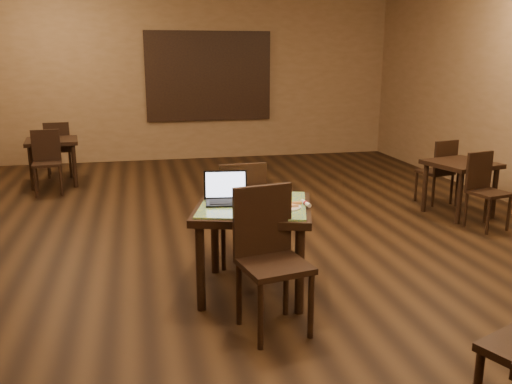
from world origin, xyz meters
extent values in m
plane|color=black|center=(0.00, 0.00, 0.00)|extent=(10.00, 10.00, 0.00)
cube|color=olive|center=(0.00, 5.00, 1.50)|extent=(8.00, 0.02, 3.00)
cube|color=#296497|center=(0.50, 4.97, 1.55)|extent=(2.20, 0.04, 1.50)
cube|color=black|center=(0.50, 4.95, 1.55)|extent=(2.34, 0.02, 1.64)
cylinder|color=black|center=(-0.43, -1.43, 0.35)|extent=(0.07, 0.07, 0.71)
cylinder|color=black|center=(-0.22, -0.70, 0.35)|extent=(0.07, 0.07, 0.71)
cylinder|color=black|center=(0.30, -1.64, 0.35)|extent=(0.07, 0.07, 0.71)
cylinder|color=black|center=(0.51, -0.91, 0.35)|extent=(0.07, 0.07, 0.71)
cube|color=black|center=(0.04, -1.17, 0.72)|extent=(1.14, 1.14, 0.06)
cube|color=#1B71B0|center=(0.04, -1.17, 0.76)|extent=(1.04, 1.04, 0.02)
cylinder|color=black|center=(-0.11, -2.10, 0.24)|extent=(0.04, 0.04, 0.48)
cylinder|color=black|center=(-0.19, -1.72, 0.24)|extent=(0.04, 0.04, 0.48)
cylinder|color=black|center=(0.27, -2.02, 0.24)|extent=(0.04, 0.04, 0.48)
cylinder|color=black|center=(0.19, -1.64, 0.24)|extent=(0.04, 0.04, 0.48)
cube|color=black|center=(0.04, -1.87, 0.50)|extent=(0.53, 0.53, 0.04)
cube|color=black|center=(0.00, -1.67, 0.78)|extent=(0.45, 0.13, 0.51)
cylinder|color=black|center=(0.22, -0.27, 0.23)|extent=(0.04, 0.04, 0.46)
cylinder|color=black|center=(0.24, -0.64, 0.23)|extent=(0.04, 0.04, 0.46)
cylinder|color=black|center=(-0.15, -0.29, 0.23)|extent=(0.04, 0.04, 0.46)
cylinder|color=black|center=(-0.13, -0.66, 0.23)|extent=(0.04, 0.04, 0.46)
cube|color=black|center=(0.04, -0.47, 0.48)|extent=(0.46, 0.46, 0.04)
cube|color=black|center=(0.05, -0.66, 0.75)|extent=(0.43, 0.07, 0.49)
cube|color=black|center=(-0.16, -1.12, 0.77)|extent=(0.39, 0.29, 0.02)
cube|color=black|center=(-0.16, -0.99, 0.89)|extent=(0.36, 0.10, 0.24)
cube|color=silver|center=(-0.16, -1.00, 0.89)|extent=(0.33, 0.08, 0.20)
cylinder|color=white|center=(0.26, -1.35, 0.77)|extent=(0.25, 0.25, 0.01)
cylinder|color=silver|center=(0.16, -0.93, 0.77)|extent=(0.37, 0.37, 0.01)
cylinder|color=beige|center=(0.16, -0.93, 0.78)|extent=(0.31, 0.31, 0.02)
torus|color=#D18643|center=(0.16, -0.93, 0.78)|extent=(0.32, 0.32, 0.02)
cube|color=silver|center=(0.18, -0.95, 0.79)|extent=(0.23, 0.24, 0.01)
cylinder|color=white|center=(0.44, -1.31, 0.78)|extent=(0.05, 0.16, 0.03)
cylinder|color=maroon|center=(0.44, -1.31, 0.78)|extent=(0.04, 0.03, 0.04)
cylinder|color=black|center=(2.79, 0.16, 0.32)|extent=(0.06, 0.06, 0.63)
cylinder|color=black|center=(2.66, 0.71, 0.32)|extent=(0.06, 0.06, 0.63)
cylinder|color=black|center=(3.34, 0.29, 0.32)|extent=(0.06, 0.06, 0.63)
cylinder|color=black|center=(3.21, 0.84, 0.32)|extent=(0.06, 0.06, 0.63)
cube|color=black|center=(3.00, 0.50, 0.64)|extent=(0.86, 0.86, 0.05)
cylinder|color=black|center=(2.88, -0.27, 0.20)|extent=(0.04, 0.04, 0.40)
cylinder|color=black|center=(2.81, 0.04, 0.20)|extent=(0.04, 0.04, 0.40)
cylinder|color=black|center=(3.19, -0.20, 0.20)|extent=(0.04, 0.04, 0.40)
cylinder|color=black|center=(3.12, 0.11, 0.20)|extent=(0.04, 0.04, 0.40)
cube|color=black|center=(3.00, -0.08, 0.42)|extent=(0.45, 0.45, 0.04)
cube|color=black|center=(2.96, 0.08, 0.65)|extent=(0.37, 0.12, 0.43)
cylinder|color=black|center=(3.12, 1.27, 0.20)|extent=(0.04, 0.04, 0.40)
cylinder|color=black|center=(3.19, 0.96, 0.20)|extent=(0.04, 0.04, 0.40)
cylinder|color=black|center=(2.81, 1.20, 0.20)|extent=(0.04, 0.04, 0.40)
cylinder|color=black|center=(2.88, 0.89, 0.20)|extent=(0.04, 0.04, 0.40)
cube|color=black|center=(3.00, 1.08, 0.42)|extent=(0.45, 0.45, 0.04)
cube|color=black|center=(3.04, 0.91, 0.65)|extent=(0.37, 0.12, 0.43)
cylinder|color=black|center=(-2.39, 2.96, 0.33)|extent=(0.07, 0.07, 0.66)
cylinder|color=black|center=(-2.46, 3.55, 0.33)|extent=(0.07, 0.07, 0.66)
cylinder|color=black|center=(-1.80, 3.03, 0.33)|extent=(0.07, 0.07, 0.66)
cylinder|color=black|center=(-1.87, 3.62, 0.33)|extent=(0.07, 0.07, 0.66)
cube|color=black|center=(-2.13, 3.29, 0.67)|extent=(0.82, 0.82, 0.06)
cylinder|color=black|center=(-2.28, 2.50, 0.21)|extent=(0.04, 0.04, 0.42)
cylinder|color=black|center=(-2.32, 2.83, 0.21)|extent=(0.04, 0.04, 0.42)
cylinder|color=black|center=(-1.95, 2.54, 0.21)|extent=(0.04, 0.04, 0.42)
cylinder|color=black|center=(-1.98, 2.87, 0.21)|extent=(0.04, 0.04, 0.42)
cube|color=black|center=(-2.13, 2.69, 0.44)|extent=(0.43, 0.43, 0.04)
cube|color=black|center=(-2.15, 2.86, 0.68)|extent=(0.39, 0.08, 0.45)
cylinder|color=black|center=(-1.98, 4.08, 0.21)|extent=(0.04, 0.04, 0.42)
cylinder|color=black|center=(-1.95, 3.75, 0.21)|extent=(0.04, 0.04, 0.42)
cylinder|color=black|center=(-2.32, 4.04, 0.21)|extent=(0.04, 0.04, 0.42)
cylinder|color=black|center=(-2.28, 3.71, 0.21)|extent=(0.04, 0.04, 0.42)
cube|color=black|center=(-2.13, 3.90, 0.44)|extent=(0.43, 0.43, 0.04)
cube|color=black|center=(-2.11, 3.72, 0.68)|extent=(0.39, 0.08, 0.45)
camera|label=1|loc=(-0.84, -5.31, 1.93)|focal=38.00mm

